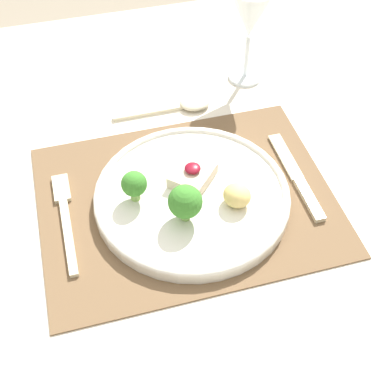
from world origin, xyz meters
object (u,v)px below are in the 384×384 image
Objects in this scene: fork at (65,215)px; knife at (299,181)px; spoon at (186,104)px; wine_glass_near at (250,17)px; dinner_plate at (191,195)px.

knife is at bearing -3.96° from fork.
spoon is 0.99× the size of wine_glass_near.
knife reaches higher than fork.
spoon reaches higher than fork.
wine_glass_near is (0.01, 0.28, 0.12)m from knife.
dinner_plate is at bearing -123.16° from wine_glass_near.
fork is 1.07× the size of wine_glass_near.
wine_glass_near is at bearing 35.19° from fork.
knife is (0.17, -0.01, -0.01)m from dinner_plate.
wine_glass_near reaches higher than knife.
dinner_plate is at bearing -104.12° from spoon.
fork is at bearing 173.23° from dinner_plate.
fork is 0.35m from knife.
dinner_plate is 1.54× the size of knife.
wine_glass_near is (0.36, 0.25, 0.12)m from fork.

